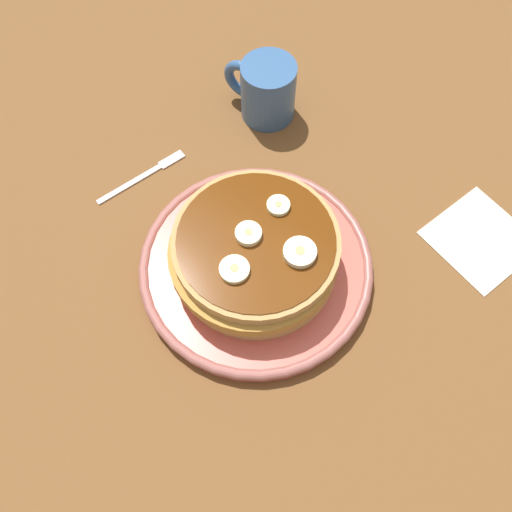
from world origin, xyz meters
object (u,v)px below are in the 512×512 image
napkin (480,239)px  banana_slice_1 (238,271)px  pancake_stack (256,251)px  banana_slice_0 (250,232)px  banana_slice_3 (276,205)px  coffee_mug (266,89)px  banana_slice_2 (300,253)px  plate (256,266)px  fork (147,174)px

napkin → banana_slice_1: bearing=46.5°
pancake_stack → banana_slice_0: (0.88, -0.21, 3.31)cm
banana_slice_3 → napkin: (-21.71, -13.04, -7.82)cm
banana_slice_0 → coffee_mug: bearing=-63.7°
pancake_stack → banana_slice_3: banana_slice_3 is taller
pancake_stack → banana_slice_3: bearing=-87.7°
banana_slice_2 → banana_slice_3: size_ratio=1.37×
banana_slice_2 → napkin: size_ratio=0.33×
coffee_mug → banana_slice_1: bearing=114.5°
banana_slice_2 → napkin: 25.03cm
plate → banana_slice_2: (-4.87, -0.86, 6.95)cm
banana_slice_2 → fork: banana_slice_2 is taller
coffee_mug → fork: coffee_mug is taller
pancake_stack → banana_slice_1: size_ratio=6.10×
pancake_stack → plate: bearing=115.9°
banana_slice_0 → coffee_mug: 24.26cm
pancake_stack → banana_slice_2: size_ratio=5.48×
plate → banana_slice_1: 8.13cm
banana_slice_2 → napkin: (-16.59, -16.98, -7.93)cm
banana_slice_1 → plate: bearing=-85.1°
banana_slice_0 → fork: (18.47, -4.20, -7.81)cm
plate → coffee_mug: (11.56, -21.83, 3.14)cm
banana_slice_3 → napkin: banana_slice_3 is taller
banana_slice_1 → pancake_stack: bearing=-84.4°
coffee_mug → napkin: coffee_mug is taller
fork → banana_slice_3: bearing=-179.3°
plate → coffee_mug: coffee_mug is taller
banana_slice_1 → banana_slice_2: size_ratio=0.90×
banana_slice_0 → banana_slice_2: bearing=-175.0°
plate → banana_slice_0: (0.95, -0.35, 6.93)cm
banana_slice_2 → fork: bearing=-8.6°
plate → coffee_mug: bearing=-62.1°
pancake_stack → coffee_mug: 24.55cm
plate → banana_slice_2: bearing=-170.0°
plate → fork: 19.96cm
plate → banana_slice_1: bearing=94.9°
banana_slice_2 → plate: bearing=10.0°
banana_slice_2 → coffee_mug: bearing=-51.9°
pancake_stack → banana_slice_0: banana_slice_0 is taller
banana_slice_3 → coffee_mug: same height
banana_slice_1 → banana_slice_3: size_ratio=1.23×
pancake_stack → coffee_mug: size_ratio=1.87×
banana_slice_2 → coffee_mug: 26.91cm
banana_slice_1 → napkin: bearing=-133.5°
banana_slice_3 → plate: bearing=93.0°
banana_slice_0 → banana_slice_3: (-0.70, -4.44, -0.09)cm
banana_slice_0 → coffee_mug: size_ratio=0.28×
plate → fork: size_ratio=2.21×
banana_slice_1 → napkin: banana_slice_1 is taller
plate → banana_slice_2: banana_slice_2 is taller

